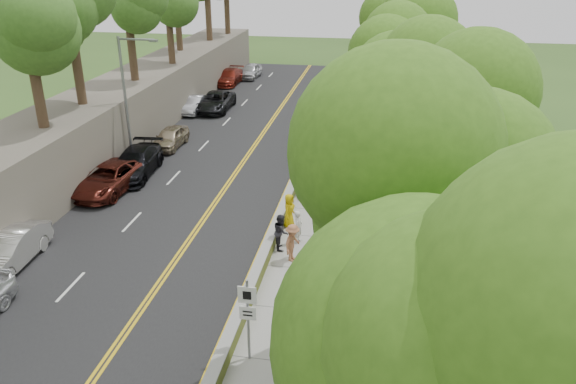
# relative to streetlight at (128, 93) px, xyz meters

# --- Properties ---
(ground) EXTENTS (140.00, 140.00, 0.00)m
(ground) POSITION_rel_streetlight_xyz_m (10.46, -14.00, -4.64)
(ground) COLOR #33511E
(ground) RESTS_ON ground
(road) EXTENTS (11.20, 66.00, 0.04)m
(road) POSITION_rel_streetlight_xyz_m (5.06, 1.00, -4.62)
(road) COLOR black
(road) RESTS_ON ground
(sidewalk) EXTENTS (4.20, 66.00, 0.05)m
(sidewalk) POSITION_rel_streetlight_xyz_m (13.01, 1.00, -4.61)
(sidewalk) COLOR gray
(sidewalk) RESTS_ON ground
(jersey_barrier) EXTENTS (0.42, 66.00, 0.60)m
(jersey_barrier) POSITION_rel_streetlight_xyz_m (10.71, 1.00, -4.34)
(jersey_barrier) COLOR #CEEA36
(jersey_barrier) RESTS_ON ground
(rock_embankment) EXTENTS (5.00, 66.00, 4.00)m
(rock_embankment) POSITION_rel_streetlight_xyz_m (-3.04, 1.00, -2.64)
(rock_embankment) COLOR #595147
(rock_embankment) RESTS_ON ground
(chainlink_fence) EXTENTS (0.04, 66.00, 2.00)m
(chainlink_fence) POSITION_rel_streetlight_xyz_m (15.11, 1.00, -3.64)
(chainlink_fence) COLOR slate
(chainlink_fence) RESTS_ON ground
(trees_fenceside) EXTENTS (7.00, 66.00, 14.00)m
(trees_fenceside) POSITION_rel_streetlight_xyz_m (17.46, 1.00, 2.36)
(trees_fenceside) COLOR #46781D
(trees_fenceside) RESTS_ON ground
(streetlight) EXTENTS (2.52, 0.22, 8.00)m
(streetlight) POSITION_rel_streetlight_xyz_m (0.00, 0.00, 0.00)
(streetlight) COLOR gray
(streetlight) RESTS_ON ground
(signpost) EXTENTS (0.62, 0.09, 3.10)m
(signpost) POSITION_rel_streetlight_xyz_m (11.51, -17.02, -2.68)
(signpost) COLOR gray
(signpost) RESTS_ON sidewalk
(construction_barrel) EXTENTS (0.62, 0.62, 1.02)m
(construction_barrel) POSITION_rel_streetlight_xyz_m (14.76, 3.62, -4.08)
(construction_barrel) COLOR #EF4C00
(construction_barrel) RESTS_ON sidewalk
(concrete_block) EXTENTS (1.09, 0.82, 0.72)m
(concrete_block) POSITION_rel_streetlight_xyz_m (14.76, -13.52, -4.23)
(concrete_block) COLOR gray
(concrete_block) RESTS_ON sidewalk
(car_1) EXTENTS (1.94, 4.83, 1.56)m
(car_1) POSITION_rel_streetlight_xyz_m (-0.14, -12.90, -3.82)
(car_1) COLOR silver
(car_1) RESTS_ON road
(car_2) EXTENTS (3.08, 5.74, 1.53)m
(car_2) POSITION_rel_streetlight_xyz_m (0.42, -4.46, -3.83)
(car_2) COLOR #551D15
(car_2) RESTS_ON road
(car_3) EXTENTS (2.66, 5.67, 1.60)m
(car_3) POSITION_rel_streetlight_xyz_m (0.90, -1.95, -3.80)
(car_3) COLOR black
(car_3) RESTS_ON road
(car_4) EXTENTS (1.73, 4.10, 1.39)m
(car_4) POSITION_rel_streetlight_xyz_m (1.09, 3.37, -3.91)
(car_4) COLOR gray
(car_4) RESTS_ON road
(car_5) EXTENTS (1.44, 4.08, 1.34)m
(car_5) POSITION_rel_streetlight_xyz_m (-0.14, 12.19, -3.93)
(car_5) COLOR #B3B4BB
(car_5) RESTS_ON road
(car_6) EXTENTS (2.62, 5.51, 1.52)m
(car_6) POSITION_rel_streetlight_xyz_m (1.46, 13.09, -3.84)
(car_6) COLOR black
(car_6) RESTS_ON road
(car_7) EXTENTS (2.16, 5.14, 1.48)m
(car_7) POSITION_rel_streetlight_xyz_m (0.04, 22.81, -3.86)
(car_7) COLOR maroon
(car_7) RESTS_ON road
(car_8) EXTENTS (1.94, 4.39, 1.47)m
(car_8) POSITION_rel_streetlight_xyz_m (1.46, 26.12, -3.87)
(car_8) COLOR silver
(car_8) RESTS_ON road
(painter_0) EXTENTS (0.71, 0.94, 1.72)m
(painter_0) POSITION_rel_streetlight_xyz_m (11.21, -7.13, -3.73)
(painter_0) COLOR #BB9C08
(painter_0) RESTS_ON sidewalk
(painter_1) EXTENTS (0.50, 0.66, 1.62)m
(painter_1) POSITION_rel_streetlight_xyz_m (11.91, -8.70, -3.78)
(painter_1) COLOR silver
(painter_1) RESTS_ON sidewalk
(painter_2) EXTENTS (0.83, 0.97, 1.71)m
(painter_2) POSITION_rel_streetlight_xyz_m (11.21, -9.39, -3.74)
(painter_2) COLOR #232329
(painter_2) RESTS_ON sidewalk
(painter_3) EXTENTS (0.95, 1.27, 1.75)m
(painter_3) POSITION_rel_streetlight_xyz_m (11.91, -10.37, -3.72)
(painter_3) COLOR #9E6342
(painter_3) RESTS_ON sidewalk
(person_far) EXTENTS (1.02, 0.68, 1.60)m
(person_far) POSITION_rel_streetlight_xyz_m (14.51, 6.98, -3.79)
(person_far) COLOR black
(person_far) RESTS_ON sidewalk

